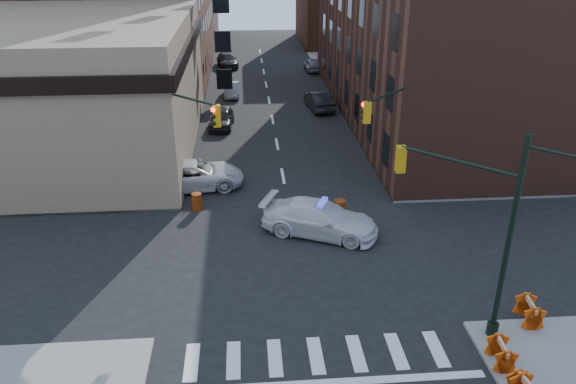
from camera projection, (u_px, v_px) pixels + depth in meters
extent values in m
plane|color=black|center=(298.00, 258.00, 26.64)|extent=(140.00, 140.00, 0.00)
cube|color=gray|center=(31.00, 91.00, 54.59)|extent=(34.00, 54.50, 0.15)
cube|color=gray|center=(489.00, 82.00, 57.94)|extent=(34.00, 54.50, 0.15)
cube|color=#867258|center=(29.00, 86.00, 38.46)|extent=(22.00, 22.00, 9.00)
cube|color=#512B20|center=(433.00, 30.00, 45.03)|extent=(14.00, 34.00, 14.00)
cylinder|color=black|center=(509.00, 243.00, 19.69)|extent=(0.20, 0.20, 8.00)
cylinder|color=black|center=(492.00, 329.00, 21.26)|extent=(0.44, 0.44, 0.50)
cylinder|color=black|center=(457.00, 161.00, 19.97)|extent=(3.27, 3.27, 0.12)
cube|color=#BF8C0C|center=(401.00, 159.00, 21.51)|extent=(0.35, 0.35, 1.05)
sphere|color=#FF0C05|center=(404.00, 149.00, 21.51)|extent=(0.22, 0.22, 0.22)
sphere|color=black|center=(404.00, 157.00, 21.65)|extent=(0.22, 0.22, 0.22)
sphere|color=black|center=(403.00, 165.00, 21.79)|extent=(0.22, 0.22, 0.22)
cylinder|color=black|center=(566.00, 155.00, 17.48)|extent=(1.91, 1.91, 0.10)
cylinder|color=black|center=(161.00, 136.00, 30.11)|extent=(0.20, 0.20, 8.00)
cylinder|color=black|center=(168.00, 199.00, 31.68)|extent=(0.44, 0.44, 0.50)
cylinder|color=black|center=(185.00, 98.00, 27.74)|extent=(3.27, 3.27, 0.12)
cube|color=#BF8C0C|center=(217.00, 116.00, 26.63)|extent=(0.35, 0.35, 1.05)
sphere|color=#FF0C05|center=(213.00, 110.00, 26.33)|extent=(0.22, 0.22, 0.22)
sphere|color=black|center=(213.00, 117.00, 26.47)|extent=(0.22, 0.22, 0.22)
sphere|color=black|center=(214.00, 123.00, 26.61)|extent=(0.22, 0.22, 0.22)
cylinder|color=black|center=(409.00, 129.00, 31.10)|extent=(0.20, 0.20, 8.00)
cylinder|color=black|center=(404.00, 191.00, 32.67)|extent=(0.44, 0.44, 0.50)
cylinder|color=black|center=(392.00, 93.00, 28.50)|extent=(3.27, 3.27, 0.12)
cube|color=#BF8C0C|center=(367.00, 112.00, 27.15)|extent=(0.35, 0.35, 1.05)
sphere|color=#FF0C05|center=(364.00, 105.00, 27.14)|extent=(0.22, 0.22, 0.22)
sphere|color=black|center=(363.00, 111.00, 27.28)|extent=(0.22, 0.22, 0.22)
sphere|color=black|center=(363.00, 118.00, 27.41)|extent=(0.22, 0.22, 0.22)
cylinder|color=black|center=(354.00, 89.00, 50.12)|extent=(0.24, 0.24, 2.60)
sphere|color=#994416|center=(355.00, 66.00, 49.26)|extent=(3.00, 3.00, 3.00)
cylinder|color=black|center=(339.00, 69.00, 57.36)|extent=(0.24, 0.24, 2.60)
sphere|color=#994416|center=(340.00, 49.00, 56.51)|extent=(3.00, 3.00, 3.00)
imported|color=white|center=(320.00, 219.00, 28.49)|extent=(6.40, 4.53, 1.72)
imported|color=silver|center=(193.00, 175.00, 33.73)|extent=(6.32, 3.49, 1.68)
imported|color=black|center=(221.00, 118.00, 44.47)|extent=(2.10, 4.49, 1.49)
imported|color=gray|center=(232.00, 90.00, 53.01)|extent=(1.37, 3.88, 1.28)
imported|color=black|center=(227.00, 60.00, 64.85)|extent=(2.76, 5.36, 1.49)
imported|color=black|center=(319.00, 100.00, 48.98)|extent=(2.29, 5.07, 1.61)
imported|color=gray|center=(313.00, 65.00, 62.80)|extent=(1.78, 4.20, 1.42)
imported|color=black|center=(156.00, 177.00, 32.67)|extent=(0.76, 0.52, 2.01)
imported|color=black|center=(120.00, 177.00, 32.78)|extent=(1.12, 1.03, 1.86)
imported|color=#222833|center=(87.00, 185.00, 32.01)|extent=(0.88, 1.02, 1.64)
cylinder|color=red|center=(340.00, 210.00, 30.01)|extent=(0.75, 0.75, 1.14)
cylinder|color=#F1450B|center=(197.00, 202.00, 31.13)|extent=(0.55, 0.55, 0.99)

